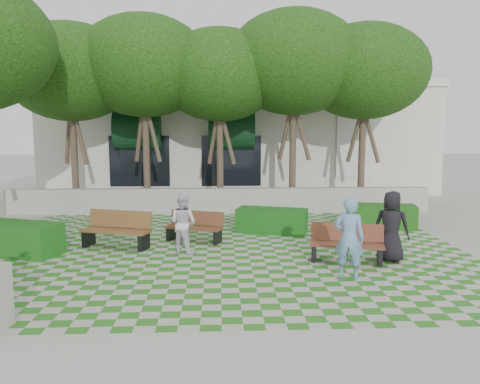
{
  "coord_description": "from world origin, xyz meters",
  "views": [
    {
      "loc": [
        -0.02,
        -10.33,
        3.01
      ],
      "look_at": [
        0.5,
        1.5,
        1.4
      ],
      "focal_mm": 35.0,
      "sensor_mm": 36.0,
      "label": 1
    }
  ],
  "objects_px": {
    "bench_mid": "(195,227)",
    "person_blue": "(349,238)",
    "hedge_west": "(16,238)",
    "bench_west": "(117,230)",
    "bench_east": "(347,244)",
    "person_dark": "(391,226)",
    "person_white": "(183,223)",
    "hedge_east": "(381,216)",
    "hedge_midright": "(272,221)"
  },
  "relations": [
    {
      "from": "bench_mid",
      "to": "person_blue",
      "type": "bearing_deg",
      "value": -23.68
    },
    {
      "from": "hedge_west",
      "to": "bench_west",
      "type": "bearing_deg",
      "value": 13.7
    },
    {
      "from": "bench_east",
      "to": "person_dark",
      "type": "height_order",
      "value": "person_dark"
    },
    {
      "from": "person_dark",
      "to": "person_white",
      "type": "relative_size",
      "value": 1.11
    },
    {
      "from": "bench_mid",
      "to": "bench_west",
      "type": "xyz_separation_m",
      "value": [
        -1.95,
        -0.55,
        0.06
      ]
    },
    {
      "from": "bench_mid",
      "to": "person_dark",
      "type": "bearing_deg",
      "value": -3.41
    },
    {
      "from": "person_dark",
      "to": "bench_east",
      "type": "bearing_deg",
      "value": 30.06
    },
    {
      "from": "person_blue",
      "to": "bench_mid",
      "type": "bearing_deg",
      "value": -24.43
    },
    {
      "from": "hedge_east",
      "to": "person_blue",
      "type": "distance_m",
      "value": 5.35
    },
    {
      "from": "hedge_midright",
      "to": "person_white",
      "type": "bearing_deg",
      "value": -138.81
    },
    {
      "from": "hedge_midright",
      "to": "person_dark",
      "type": "relative_size",
      "value": 1.24
    },
    {
      "from": "bench_mid",
      "to": "hedge_west",
      "type": "xyz_separation_m",
      "value": [
        -4.24,
        -1.11,
        -0.0
      ]
    },
    {
      "from": "bench_mid",
      "to": "hedge_east",
      "type": "xyz_separation_m",
      "value": [
        5.61,
        1.52,
        -0.04
      ]
    },
    {
      "from": "bench_west",
      "to": "hedge_west",
      "type": "height_order",
      "value": "bench_west"
    },
    {
      "from": "bench_east",
      "to": "person_blue",
      "type": "height_order",
      "value": "person_blue"
    },
    {
      "from": "bench_east",
      "to": "hedge_midright",
      "type": "relative_size",
      "value": 0.86
    },
    {
      "from": "bench_mid",
      "to": "hedge_midright",
      "type": "distance_m",
      "value": 2.39
    },
    {
      "from": "hedge_east",
      "to": "hedge_midright",
      "type": "distance_m",
      "value": 3.47
    },
    {
      "from": "hedge_west",
      "to": "person_dark",
      "type": "xyz_separation_m",
      "value": [
        8.8,
        -0.99,
        0.43
      ]
    },
    {
      "from": "bench_mid",
      "to": "hedge_west",
      "type": "distance_m",
      "value": 4.39
    },
    {
      "from": "bench_east",
      "to": "person_dark",
      "type": "xyz_separation_m",
      "value": [
        1.01,
        -0.0,
        0.4
      ]
    },
    {
      "from": "bench_west",
      "to": "person_dark",
      "type": "relative_size",
      "value": 1.15
    },
    {
      "from": "hedge_east",
      "to": "person_white",
      "type": "xyz_separation_m",
      "value": [
        -5.83,
        -2.66,
        0.38
      ]
    },
    {
      "from": "hedge_west",
      "to": "person_blue",
      "type": "height_order",
      "value": "person_blue"
    },
    {
      "from": "bench_east",
      "to": "hedge_east",
      "type": "relative_size",
      "value": 0.85
    },
    {
      "from": "hedge_east",
      "to": "person_blue",
      "type": "relative_size",
      "value": 1.22
    },
    {
      "from": "bench_east",
      "to": "hedge_east",
      "type": "bearing_deg",
      "value": 75.06
    },
    {
      "from": "hedge_midright",
      "to": "hedge_east",
      "type": "bearing_deg",
      "value": 9.11
    },
    {
      "from": "bench_mid",
      "to": "hedge_midright",
      "type": "bearing_deg",
      "value": 45.29
    },
    {
      "from": "bench_west",
      "to": "hedge_east",
      "type": "height_order",
      "value": "bench_west"
    },
    {
      "from": "person_dark",
      "to": "bench_west",
      "type": "bearing_deg",
      "value": 16.82
    },
    {
      "from": "person_white",
      "to": "person_dark",
      "type": "bearing_deg",
      "value": -159.01
    },
    {
      "from": "person_blue",
      "to": "bench_west",
      "type": "bearing_deg",
      "value": -6.95
    },
    {
      "from": "hedge_west",
      "to": "person_dark",
      "type": "bearing_deg",
      "value": -6.44
    },
    {
      "from": "bench_east",
      "to": "bench_mid",
      "type": "distance_m",
      "value": 4.13
    },
    {
      "from": "hedge_east",
      "to": "person_white",
      "type": "relative_size",
      "value": 1.38
    },
    {
      "from": "bench_mid",
      "to": "hedge_west",
      "type": "height_order",
      "value": "bench_mid"
    },
    {
      "from": "hedge_midright",
      "to": "hedge_west",
      "type": "height_order",
      "value": "hedge_west"
    },
    {
      "from": "hedge_east",
      "to": "person_blue",
      "type": "height_order",
      "value": "person_blue"
    },
    {
      "from": "hedge_east",
      "to": "person_blue",
      "type": "xyz_separation_m",
      "value": [
        -2.34,
        -4.79,
        0.48
      ]
    },
    {
      "from": "bench_mid",
      "to": "hedge_east",
      "type": "relative_size",
      "value": 0.8
    },
    {
      "from": "bench_mid",
      "to": "person_white",
      "type": "bearing_deg",
      "value": -79.63
    },
    {
      "from": "bench_east",
      "to": "bench_mid",
      "type": "relative_size",
      "value": 1.07
    },
    {
      "from": "hedge_midright",
      "to": "person_blue",
      "type": "bearing_deg",
      "value": -75.71
    },
    {
      "from": "bench_west",
      "to": "hedge_midright",
      "type": "distance_m",
      "value": 4.41
    },
    {
      "from": "bench_mid",
      "to": "hedge_west",
      "type": "bearing_deg",
      "value": -143.98
    },
    {
      "from": "hedge_west",
      "to": "person_dark",
      "type": "relative_size",
      "value": 1.35
    },
    {
      "from": "person_white",
      "to": "bench_east",
      "type": "bearing_deg",
      "value": -161.91
    },
    {
      "from": "hedge_west",
      "to": "bench_mid",
      "type": "bearing_deg",
      "value": 14.66
    },
    {
      "from": "hedge_west",
      "to": "person_dark",
      "type": "height_order",
      "value": "person_dark"
    }
  ]
}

